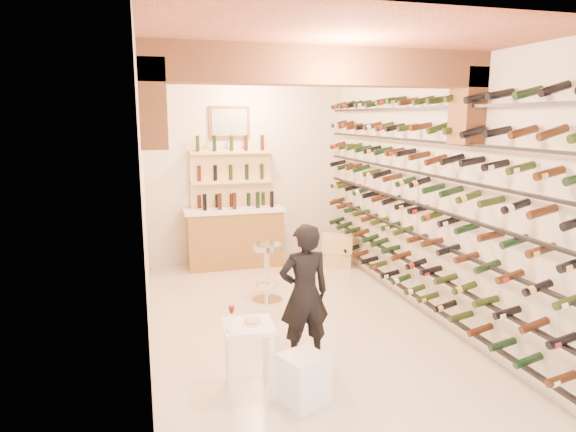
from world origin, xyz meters
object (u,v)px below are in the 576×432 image
Objects in this scene: person at (304,294)px; crate_lower at (337,259)px; back_counter at (235,236)px; white_stool at (304,379)px; wine_rack at (409,195)px; chrome_barstool at (267,268)px; tasting_table at (248,336)px.

person is 3.41× the size of crate_lower.
back_counter is 3.73× the size of white_stool.
wine_rack is 3.35× the size of back_counter.
back_counter is at bearing -90.97° from person.
crate_lower is at bearing -119.10° from person.
chrome_barstool is (0.28, 2.63, 0.25)m from white_stool.
chrome_barstool is (-1.70, 0.79, -1.07)m from wine_rack.
tasting_table is 4.32m from crate_lower.
wine_rack reaches higher than white_stool.
chrome_barstool is at bearing 83.88° from white_stool.
back_counter is at bearing 163.53° from crate_lower.
back_counter reaches higher than crate_lower.
white_stool is 4.39m from crate_lower.
wine_rack is 7.09× the size of tasting_table.
wine_rack is 3.01m from tasting_table.
white_stool is 0.56× the size of chrome_barstool.
crate_lower is (1.85, 3.98, -0.10)m from white_stool.
back_counter is at bearing 88.11° from white_stool.
chrome_barstool is at bearing -93.58° from person.
wine_rack is at bearing 35.68° from tasting_table.
chrome_barstool reaches higher than crate_lower.
wine_rack is 2.18m from person.
person reaches higher than white_stool.
tasting_table is at bearing -97.98° from back_counter.
tasting_table is 1.85× the size of crate_lower.
crate_lower is at bearing -16.47° from back_counter.
wine_rack reaches higher than person.
person is 3.63m from crate_lower.
wine_rack is at bearing -86.51° from crate_lower.
wine_rack is 2.16m from chrome_barstool.
back_counter is at bearing 94.14° from chrome_barstool.
tasting_table is 0.54× the size of person.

